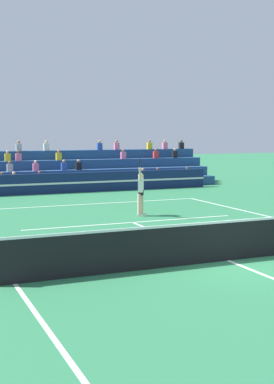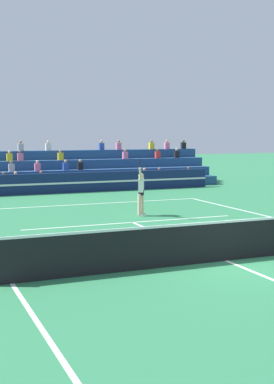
% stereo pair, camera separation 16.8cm
% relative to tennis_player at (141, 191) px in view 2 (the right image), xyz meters
% --- Properties ---
extents(ground_plane, '(120.00, 120.00, 0.00)m').
position_rel_tennis_player_xyz_m(ground_plane, '(-0.90, -7.74, -0.98)').
color(ground_plane, '#2D7A4C').
extents(court_lines, '(11.10, 23.90, 0.01)m').
position_rel_tennis_player_xyz_m(court_lines, '(-0.90, -7.74, -0.98)').
color(court_lines, white).
rests_on(court_lines, ground).
extents(tennis_net, '(12.00, 0.10, 1.10)m').
position_rel_tennis_player_xyz_m(tennis_net, '(-0.90, -7.74, -0.44)').
color(tennis_net, '#2D6B38').
rests_on(tennis_net, ground).
extents(sponsor_banner_wall, '(18.00, 0.26, 1.10)m').
position_rel_tennis_player_xyz_m(sponsor_banner_wall, '(-0.90, 9.09, -0.43)').
color(sponsor_banner_wall, navy).
rests_on(sponsor_banner_wall, ground).
extents(bleacher_stand, '(20.76, 3.80, 2.83)m').
position_rel_tennis_player_xyz_m(bleacher_stand, '(-0.90, 12.26, -0.15)').
color(bleacher_stand, navy).
rests_on(bleacher_stand, ground).
extents(tennis_player, '(0.69, 1.07, 2.41)m').
position_rel_tennis_player_xyz_m(tennis_player, '(0.00, 0.00, 0.00)').
color(tennis_player, beige).
rests_on(tennis_player, ground).
extents(tennis_ball, '(0.07, 0.07, 0.07)m').
position_rel_tennis_player_xyz_m(tennis_ball, '(-5.01, -2.66, -0.95)').
color(tennis_ball, '#C6DB33').
rests_on(tennis_ball, ground).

